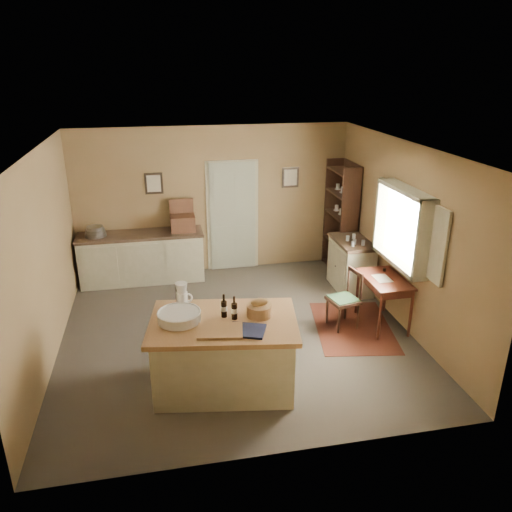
{
  "coord_description": "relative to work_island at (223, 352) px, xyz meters",
  "views": [
    {
      "loc": [
        -0.99,
        -6.39,
        3.74
      ],
      "look_at": [
        0.32,
        0.1,
        1.15
      ],
      "focal_mm": 35.0,
      "sensor_mm": 36.0,
      "label": 1
    }
  ],
  "objects": [
    {
      "name": "ground",
      "position": [
        0.35,
        1.24,
        -0.48
      ],
      "size": [
        5.0,
        5.0,
        0.0
      ],
      "primitive_type": "plane",
      "color": "#52493F",
      "rests_on": "ground"
    },
    {
      "name": "wall_back",
      "position": [
        0.35,
        3.74,
        0.87
      ],
      "size": [
        5.0,
        0.1,
        2.7
      ],
      "primitive_type": "cube",
      "color": "#8B6F4C",
      "rests_on": "ground"
    },
    {
      "name": "wall_front",
      "position": [
        0.35,
        -1.26,
        0.87
      ],
      "size": [
        5.0,
        0.1,
        2.7
      ],
      "primitive_type": "cube",
      "color": "#8B6F4C",
      "rests_on": "ground"
    },
    {
      "name": "wall_left",
      "position": [
        -2.15,
        1.24,
        0.87
      ],
      "size": [
        0.1,
        5.0,
        2.7
      ],
      "primitive_type": "cube",
      "color": "#8B6F4C",
      "rests_on": "ground"
    },
    {
      "name": "wall_right",
      "position": [
        2.85,
        1.24,
        0.87
      ],
      "size": [
        0.1,
        5.0,
        2.7
      ],
      "primitive_type": "cube",
      "color": "#8B6F4C",
      "rests_on": "ground"
    },
    {
      "name": "ceiling",
      "position": [
        0.35,
        1.24,
        2.22
      ],
      "size": [
        5.0,
        5.0,
        0.0
      ],
      "primitive_type": "plane",
      "color": "silver",
      "rests_on": "wall_back"
    },
    {
      "name": "door",
      "position": [
        0.7,
        3.71,
        0.57
      ],
      "size": [
        0.97,
        0.06,
        2.11
      ],
      "primitive_type": "cube",
      "color": "#AAAE95",
      "rests_on": "ground"
    },
    {
      "name": "framed_prints",
      "position": [
        0.55,
        3.72,
        1.24
      ],
      "size": [
        2.82,
        0.02,
        0.38
      ],
      "color": "black",
      "rests_on": "ground"
    },
    {
      "name": "window",
      "position": [
        2.78,
        1.04,
        1.07
      ],
      "size": [
        0.25,
        1.99,
        1.12
      ],
      "color": "beige",
      "rests_on": "ground"
    },
    {
      "name": "work_island",
      "position": [
        0.0,
        0.0,
        0.0
      ],
      "size": [
        1.88,
        1.38,
        1.2
      ],
      "rotation": [
        0.0,
        0.0,
        -0.16
      ],
      "color": "beige",
      "rests_on": "ground"
    },
    {
      "name": "sideboard",
      "position": [
        -0.99,
        3.44,
        -0.0
      ],
      "size": [
        2.2,
        0.62,
        1.18
      ],
      "color": "beige",
      "rests_on": "ground"
    },
    {
      "name": "rug",
      "position": [
        2.1,
        1.05,
        -0.48
      ],
      "size": [
        1.35,
        1.76,
        0.01
      ],
      "primitive_type": "cube",
      "rotation": [
        0.0,
        0.0,
        -0.17
      ],
      "color": "#441E0D",
      "rests_on": "ground"
    },
    {
      "name": "writing_desk",
      "position": [
        2.55,
        1.05,
        0.19
      ],
      "size": [
        0.55,
        0.91,
        0.82
      ],
      "color": "#39170F",
      "rests_on": "ground"
    },
    {
      "name": "desk_chair",
      "position": [
        1.95,
        1.11,
        -0.05
      ],
      "size": [
        0.49,
        0.49,
        0.87
      ],
      "primitive_type": null,
      "rotation": [
        0.0,
        0.0,
        0.22
      ],
      "color": "black",
      "rests_on": "ground"
    },
    {
      "name": "right_cabinet",
      "position": [
        2.55,
        2.36,
        -0.02
      ],
      "size": [
        0.55,
        0.98,
        0.99
      ],
      "color": "beige",
      "rests_on": "ground"
    },
    {
      "name": "shelving_unit",
      "position": [
        2.71,
        3.24,
        0.54
      ],
      "size": [
        0.35,
        0.92,
        2.05
      ],
      "color": "black",
      "rests_on": "ground"
    }
  ]
}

